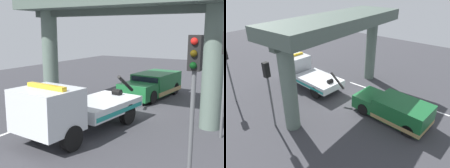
# 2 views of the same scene
# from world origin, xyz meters

# --- Properties ---
(ground_plane) EXTENTS (60.00, 40.00, 0.10)m
(ground_plane) POSITION_xyz_m (0.00, 0.00, -0.05)
(ground_plane) COLOR #38383D
(lane_stripe_west) EXTENTS (2.60, 0.16, 0.01)m
(lane_stripe_west) POSITION_xyz_m (-6.00, -2.80, 0.00)
(lane_stripe_west) COLOR silver
(lane_stripe_west) RESTS_ON ground
(lane_stripe_mid) EXTENTS (2.60, 0.16, 0.01)m
(lane_stripe_mid) POSITION_xyz_m (0.00, -2.80, 0.00)
(lane_stripe_mid) COLOR silver
(lane_stripe_mid) RESTS_ON ground
(lane_stripe_east) EXTENTS (2.60, 0.16, 0.01)m
(lane_stripe_east) POSITION_xyz_m (6.00, -2.80, 0.00)
(lane_stripe_east) COLOR silver
(lane_stripe_east) RESTS_ON ground
(tow_truck_white) EXTENTS (7.34, 2.96, 2.46)m
(tow_truck_white) POSITION_xyz_m (4.45, -0.07, 1.20)
(tow_truck_white) COLOR silver
(tow_truck_white) RESTS_ON ground
(towed_van_green) EXTENTS (5.38, 2.66, 1.58)m
(towed_van_green) POSITION_xyz_m (-4.30, 0.01, 0.78)
(towed_van_green) COLOR #195B2D
(towed_van_green) RESTS_ON ground
(overpass_structure) EXTENTS (3.60, 11.58, 6.42)m
(overpass_structure) POSITION_xyz_m (0.49, 0.00, 5.30)
(overpass_structure) COLOR #596B60
(overpass_structure) RESTS_ON ground
(traffic_light_far) EXTENTS (0.39, 0.32, 4.37)m
(traffic_light_far) POSITION_xyz_m (6.52, 5.47, 3.18)
(traffic_light_far) COLOR #515456
(traffic_light_far) RESTS_ON ground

